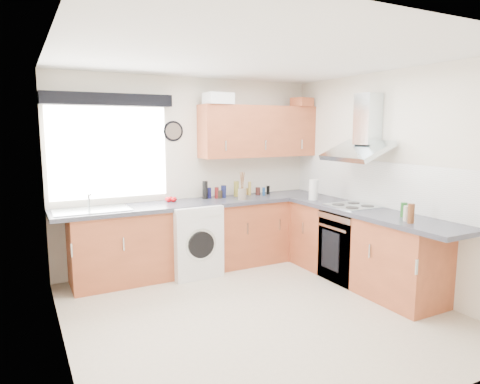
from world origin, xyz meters
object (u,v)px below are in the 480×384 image
extractor_hood (362,134)px  washing_machine (192,239)px  upper_cabinets (259,131)px  oven (351,245)px

extractor_hood → washing_machine: (-1.75, 1.10, -1.32)m
washing_machine → upper_cabinets: bearing=10.4°
upper_cabinets → oven: bearing=-67.5°
oven → washing_machine: (-1.65, 1.10, 0.03)m
washing_machine → oven: bearing=-34.9°
extractor_hood → upper_cabinets: (-0.65, 1.33, 0.03)m
oven → extractor_hood: 1.35m
oven → upper_cabinets: 1.99m
extractor_hood → upper_cabinets: 1.48m
upper_cabinets → washing_machine: bearing=-168.4°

